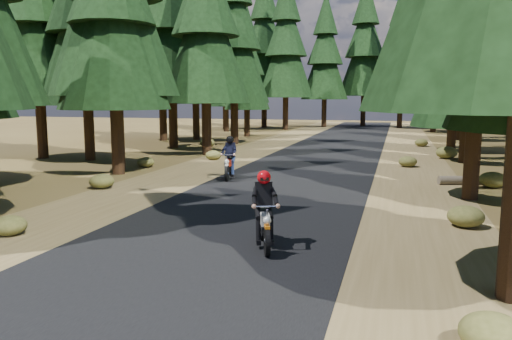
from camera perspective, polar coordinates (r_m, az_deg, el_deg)
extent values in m
plane|color=#4E3C1B|center=(12.92, -1.82, -5.75)|extent=(120.00, 120.00, 0.00)
cube|color=black|center=(17.64, 3.10, -1.96)|extent=(6.00, 100.00, 0.01)
cube|color=brown|center=(19.17, -10.44, -1.28)|extent=(3.20, 100.00, 0.01)
cube|color=brown|center=(17.24, 18.20, -2.61)|extent=(3.20, 100.00, 0.01)
cylinder|color=black|center=(21.23, -15.70, 6.70)|extent=(0.51, 0.51, 5.34)
cone|color=black|center=(21.43, -16.06, 15.66)|extent=(4.54, 4.54, 6.68)
cylinder|color=black|center=(16.60, 23.65, 4.56)|extent=(0.48, 0.48, 4.52)
cone|color=black|center=(16.69, 24.23, 14.27)|extent=(3.84, 3.84, 5.65)
cylinder|color=black|center=(22.14, -15.68, 8.16)|extent=(0.56, 0.56, 6.43)
cylinder|color=black|center=(26.49, -18.66, 7.05)|extent=(0.52, 0.52, 5.56)
cone|color=black|center=(26.68, -19.01, 14.53)|extent=(4.73, 4.73, 6.95)
cylinder|color=black|center=(27.76, -5.70, 7.63)|extent=(0.53, 0.53, 5.72)
cone|color=black|center=(27.96, -5.81, 14.98)|extent=(4.86, 4.86, 7.15)
cylinder|color=black|center=(26.22, 22.87, 5.68)|extent=(0.48, 0.48, 4.51)
cone|color=black|center=(26.28, 23.22, 11.83)|extent=(3.83, 3.83, 5.64)
cone|color=black|center=(26.51, 23.48, 16.20)|extent=(2.93, 2.93, 4.06)
cylinder|color=black|center=(31.83, -9.51, 8.21)|extent=(0.55, 0.55, 6.37)
cone|color=black|center=(32.09, -9.68, 15.33)|extent=(5.41, 5.41, 7.96)
cylinder|color=black|center=(34.44, -2.49, 7.70)|extent=(0.53, 0.53, 5.64)
cone|color=black|center=(34.59, -2.53, 13.55)|extent=(4.79, 4.79, 7.05)
cone|color=black|center=(34.92, -2.55, 17.70)|extent=(3.67, 3.67, 5.08)
cylinder|color=black|center=(31.83, 21.63, 7.27)|extent=(0.53, 0.53, 5.83)
cone|color=black|center=(32.02, 21.98, 13.79)|extent=(4.95, 4.95, 7.29)
cylinder|color=black|center=(38.10, -6.89, 7.55)|extent=(0.52, 0.52, 5.45)
cone|color=black|center=(38.22, -6.97, 12.66)|extent=(4.63, 4.63, 6.81)
cone|color=black|center=(38.49, -7.04, 16.30)|extent=(3.54, 3.54, 4.90)
cylinder|color=black|center=(41.18, -1.03, 6.94)|extent=(0.48, 0.48, 4.42)
cone|color=black|center=(41.21, -1.04, 10.78)|extent=(3.76, 3.76, 5.52)
cone|color=black|center=(41.34, -1.05, 13.53)|extent=(2.87, 2.87, 3.98)
cone|color=black|center=(41.58, -1.06, 16.26)|extent=(1.99, 1.99, 3.31)
cylinder|color=black|center=(40.61, 22.42, 7.26)|extent=(0.53, 0.53, 5.76)
cone|color=black|center=(40.75, 22.70, 12.32)|extent=(4.90, 4.90, 7.21)
cone|color=black|center=(41.04, 22.91, 15.93)|extent=(3.75, 3.75, 5.19)
cylinder|color=black|center=(47.36, -3.44, 7.29)|extent=(0.49, 0.49, 4.75)
cone|color=black|center=(47.41, -3.47, 10.88)|extent=(4.04, 4.04, 5.93)
cone|color=black|center=(47.56, -3.49, 13.45)|extent=(3.09, 3.09, 4.27)
cone|color=black|center=(47.80, -3.52, 16.00)|extent=(2.14, 2.14, 3.56)
cylinder|color=black|center=(28.26, -23.44, 7.30)|extent=(0.54, 0.54, 6.00)
cone|color=black|center=(28.49, -23.88, 14.85)|extent=(5.10, 5.10, 7.50)
cylinder|color=black|center=(37.88, -10.63, 8.19)|extent=(0.56, 0.56, 6.40)
cone|color=black|center=(38.10, -10.80, 14.21)|extent=(5.44, 5.44, 8.00)
cone|color=black|center=(38.51, -10.92, 18.48)|extent=(4.16, 4.16, 5.76)
cylinder|color=black|center=(50.12, 3.40, 8.28)|extent=(0.56, 0.56, 6.40)
cone|color=black|center=(50.29, 3.44, 12.84)|extent=(5.44, 5.44, 8.00)
cone|color=black|center=(50.60, 3.47, 16.10)|extent=(4.16, 4.16, 5.76)
cylinder|color=black|center=(49.05, 19.73, 7.59)|extent=(0.54, 0.54, 6.00)
cone|color=black|center=(49.18, 19.95, 11.96)|extent=(5.10, 5.10, 7.50)
cone|color=black|center=(49.45, 20.11, 15.07)|extent=(3.90, 3.90, 5.40)
cylinder|color=black|center=(53.75, 0.95, 8.50)|extent=(0.57, 0.57, 6.80)
cone|color=black|center=(53.94, 0.96, 13.02)|extent=(5.78, 5.78, 8.50)
cone|color=black|center=(54.28, 0.96, 16.24)|extent=(4.42, 4.42, 6.12)
cylinder|color=black|center=(52.31, 22.83, 7.66)|extent=(0.56, 0.56, 6.40)
cone|color=black|center=(52.47, 23.08, 12.02)|extent=(5.44, 5.44, 8.00)
cone|color=black|center=(52.77, 23.26, 15.14)|extent=(4.16, 4.16, 5.76)
cylinder|color=black|center=(55.49, 7.81, 8.00)|extent=(0.54, 0.54, 6.00)
cone|color=black|center=(55.61, 7.89, 11.87)|extent=(5.10, 5.10, 7.50)
cone|color=black|center=(55.86, 7.94, 14.63)|extent=(3.90, 3.90, 5.40)
cone|color=black|center=(56.23, 8.00, 17.37)|extent=(2.70, 2.70, 4.50)
cylinder|color=black|center=(54.94, 16.18, 7.97)|extent=(0.56, 0.56, 6.40)
cone|color=black|center=(55.09, 16.35, 12.13)|extent=(5.44, 5.44, 8.00)
cone|color=black|center=(55.38, 16.48, 15.10)|extent=(4.16, 4.16, 5.76)
cone|color=black|center=(55.82, 16.60, 18.03)|extent=(2.88, 2.88, 4.80)
cylinder|color=black|center=(58.07, 12.19, 8.30)|extent=(0.57, 0.57, 6.80)
cone|color=black|center=(58.24, 12.32, 12.48)|extent=(5.78, 5.78, 8.50)
cone|color=black|center=(58.56, 12.41, 15.46)|extent=(4.42, 4.42, 6.12)
cone|color=black|center=(59.04, 12.51, 18.41)|extent=(3.06, 3.06, 5.10)
cylinder|color=black|center=(50.80, -3.53, 7.83)|extent=(0.52, 0.52, 5.60)
cone|color=black|center=(50.90, -3.57, 11.77)|extent=(4.76, 4.76, 7.00)
cone|color=black|center=(51.12, -3.59, 14.59)|extent=(3.64, 3.64, 5.04)
cone|color=black|center=(51.47, -3.62, 17.38)|extent=(2.52, 2.52, 4.20)
cylinder|color=black|center=(48.82, 26.90, 7.19)|extent=(0.54, 0.54, 6.00)
cone|color=black|center=(48.95, 27.19, 11.57)|extent=(5.10, 5.10, 7.50)
ellipsoid|color=#474C1E|center=(32.20, -5.58, 3.13)|extent=(0.96, 0.96, 0.58)
ellipsoid|color=#474C1E|center=(23.25, -12.49, 0.89)|extent=(0.78, 0.78, 0.47)
ellipsoid|color=#474C1E|center=(23.83, 16.96, 0.93)|extent=(0.82, 0.82, 0.49)
ellipsoid|color=#474C1E|center=(27.74, 20.96, 1.88)|extent=(1.07, 1.07, 0.64)
ellipsoid|color=#474C1E|center=(25.47, -4.88, 1.70)|extent=(0.82, 0.82, 0.49)
ellipsoid|color=#474C1E|center=(19.35, 25.45, -1.02)|extent=(0.94, 0.94, 0.56)
ellipsoid|color=#474C1E|center=(18.15, -17.22, -1.24)|extent=(0.84, 0.84, 0.51)
ellipsoid|color=#474C1E|center=(34.24, 18.39, 2.99)|extent=(0.84, 0.84, 0.50)
ellipsoid|color=#474C1E|center=(7.08, 25.44, -16.55)|extent=(0.81, 0.81, 0.49)
ellipsoid|color=#474C1E|center=(12.79, -26.35, -5.70)|extent=(0.76, 0.76, 0.46)
ellipsoid|color=#474C1E|center=(13.22, 22.85, -4.91)|extent=(0.87, 0.87, 0.52)
cube|color=black|center=(10.34, 0.99, -3.06)|extent=(0.41, 0.33, 0.52)
sphere|color=red|center=(10.27, 1.00, -0.97)|extent=(0.37, 0.37, 0.29)
cube|color=black|center=(19.26, -3.08, 2.28)|extent=(0.41, 0.29, 0.54)
sphere|color=black|center=(19.22, -3.09, 3.44)|extent=(0.35, 0.35, 0.30)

